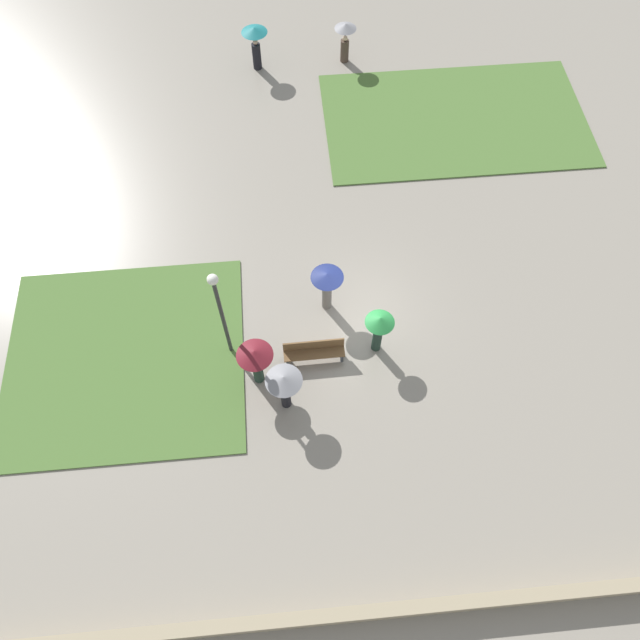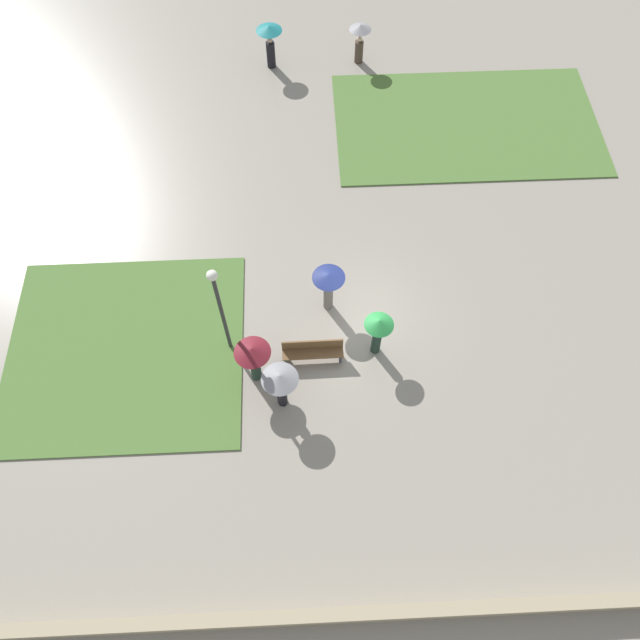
{
  "view_description": "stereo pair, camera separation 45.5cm",
  "coord_description": "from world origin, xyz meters",
  "views": [
    {
      "loc": [
        -2.1,
        -10.49,
        18.1
      ],
      "look_at": [
        -1.19,
        -0.49,
        0.82
      ],
      "focal_mm": 35.0,
      "sensor_mm": 36.0,
      "label": 1
    },
    {
      "loc": [
        -1.65,
        -10.52,
        18.1
      ],
      "look_at": [
        -1.19,
        -0.49,
        0.82
      ],
      "focal_mm": 35.0,
      "sensor_mm": 36.0,
      "label": 2
    }
  ],
  "objects": [
    {
      "name": "park_bench",
      "position": [
        -1.47,
        -1.39,
        0.48
      ],
      "size": [
        1.95,
        0.44,
        0.9
      ],
      "rotation": [
        0.0,
        0.0,
        0.01
      ],
      "color": "brown",
      "rests_on": "ground_plane"
    },
    {
      "name": "lawn_patch_far",
      "position": [
        5.28,
        9.03,
        0.03
      ],
      "size": [
        10.75,
        6.35,
        0.06
      ],
      "color": "#4C7033",
      "rests_on": "ground_plane"
    },
    {
      "name": "crowd_person_green",
      "position": [
        0.57,
        -1.21,
        1.37
      ],
      "size": [
        0.92,
        0.92,
        1.9
      ],
      "rotation": [
        0.0,
        0.0,
        5.07
      ],
      "color": "#1E3328",
      "rests_on": "ground_plane"
    },
    {
      "name": "crowd_person_maroon",
      "position": [
        -3.27,
        -1.99,
        1.44
      ],
      "size": [
        1.12,
        1.12,
        1.9
      ],
      "rotation": [
        0.0,
        0.0,
        1.96
      ],
      "color": "#1E3328",
      "rests_on": "ground_plane"
    },
    {
      "name": "lone_walker_far_path",
      "position": [
        1.13,
        13.15,
        1.19
      ],
      "size": [
        0.93,
        0.93,
        1.79
      ],
      "rotation": [
        0.0,
        0.0,
        2.32
      ],
      "color": "#47382D",
      "rests_on": "ground_plane"
    },
    {
      "name": "ground_plane",
      "position": [
        0.0,
        0.0,
        0.0
      ],
      "size": [
        90.0,
        90.0,
        0.0
      ],
      "primitive_type": "plane",
      "color": "gray"
    },
    {
      "name": "parapet_wall",
      "position": [
        0.0,
        -9.06,
        0.36
      ],
      "size": [
        45.0,
        0.35,
        0.72
      ],
      "color": "tan",
      "rests_on": "ground_plane"
    },
    {
      "name": "lone_walker_mid_plaza",
      "position": [
        -2.71,
        13.03,
        1.34
      ],
      "size": [
        1.1,
        1.1,
        1.94
      ],
      "rotation": [
        0.0,
        0.0,
        0.9
      ],
      "color": "black",
      "rests_on": "ground_plane"
    },
    {
      "name": "crowd_person_grey",
      "position": [
        -2.46,
        -2.92,
        1.48
      ],
      "size": [
        1.1,
        1.1,
        1.95
      ],
      "rotation": [
        0.0,
        0.0,
        5.79
      ],
      "color": "black",
      "rests_on": "ground_plane"
    },
    {
      "name": "crowd_person_navy",
      "position": [
        -0.87,
        0.54,
        1.38
      ],
      "size": [
        1.06,
        1.06,
        1.91
      ],
      "rotation": [
        0.0,
        0.0,
        4.59
      ],
      "color": "slate",
      "rests_on": "ground_plane"
    },
    {
      "name": "lamp_post",
      "position": [
        -4.14,
        -0.88,
        2.76
      ],
      "size": [
        0.32,
        0.32,
        4.29
      ],
      "color": "#2D2D30",
      "rests_on": "ground_plane"
    },
    {
      "name": "lawn_patch_near",
      "position": [
        -7.58,
        -0.88,
        0.03
      ],
      "size": [
        7.64,
        7.06,
        0.06
      ],
      "color": "#4C7033",
      "rests_on": "ground_plane"
    }
  ]
}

